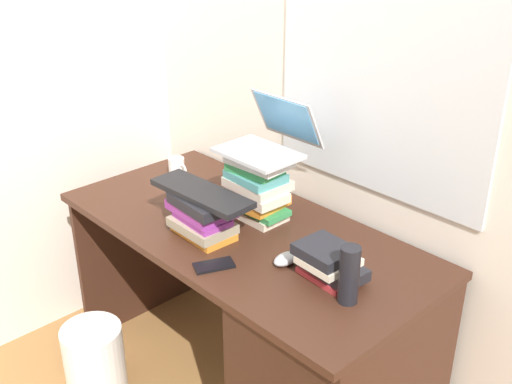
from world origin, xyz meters
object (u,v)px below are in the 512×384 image
at_px(cell_phone, 214,265).
at_px(wastebasket, 94,358).
at_px(book_stack_side, 329,262).
at_px(mug, 177,167).
at_px(book_stack_tall, 258,186).
at_px(computer_mouse, 286,259).
at_px(water_bottle, 349,275).
at_px(book_stack_keyboard_riser, 202,215).
at_px(desk, 311,355).
at_px(laptop, 270,138).
at_px(keyboard, 202,193).

height_order(cell_phone, wastebasket, cell_phone).
relative_size(book_stack_side, cell_phone, 1.78).
height_order(mug, cell_phone, mug).
relative_size(book_stack_tall, computer_mouse, 2.55).
bearing_deg(book_stack_side, mug, 172.58).
bearing_deg(water_bottle, book_stack_keyboard_riser, -174.36).
relative_size(mug, wastebasket, 0.35).
distance_m(desk, laptop, 0.80).
bearing_deg(computer_mouse, book_stack_keyboard_riser, -167.02).
relative_size(book_stack_keyboard_riser, laptop, 0.87).
distance_m(keyboard, mug, 0.56).
bearing_deg(book_stack_side, book_stack_tall, 165.43).
relative_size(desk, book_stack_keyboard_riser, 5.63).
bearing_deg(computer_mouse, water_bottle, -3.73).
distance_m(computer_mouse, water_bottle, 0.29).
height_order(laptop, wastebasket, laptop).
bearing_deg(desk, wastebasket, -151.90).
xyz_separation_m(book_stack_tall, book_stack_keyboard_riser, (-0.04, -0.24, -0.06)).
relative_size(desk, book_stack_side, 6.19).
xyz_separation_m(book_stack_tall, laptop, (0.00, 0.06, 0.18)).
distance_m(book_stack_side, keyboard, 0.53).
xyz_separation_m(desk, laptop, (-0.41, 0.19, 0.66)).
xyz_separation_m(book_stack_side, keyboard, (-0.51, -0.11, 0.11)).
bearing_deg(mug, book_stack_tall, -0.99).
bearing_deg(laptop, book_stack_tall, -92.18).
relative_size(laptop, wastebasket, 1.01).
height_order(desk, book_stack_side, book_stack_side).
bearing_deg(book_stack_side, water_bottle, -24.36).
bearing_deg(cell_phone, book_stack_side, 60.46).
height_order(book_stack_tall, keyboard, book_stack_tall).
relative_size(book_stack_side, computer_mouse, 2.33).
bearing_deg(keyboard, book_stack_keyboard_riser, -51.85).
distance_m(desk, book_stack_side, 0.41).
bearing_deg(book_stack_tall, desk, -17.47).
height_order(computer_mouse, wastebasket, computer_mouse).
height_order(laptop, keyboard, laptop).
xyz_separation_m(desk, keyboard, (-0.46, -0.11, 0.52)).
xyz_separation_m(book_stack_side, water_bottle, (0.13, -0.06, 0.04)).
relative_size(book_stack_keyboard_riser, wastebasket, 0.88).
height_order(book_stack_tall, laptop, laptop).
bearing_deg(book_stack_keyboard_riser, keyboard, 130.73).
relative_size(desk, keyboard, 3.57).
distance_m(book_stack_keyboard_riser, computer_mouse, 0.36).
relative_size(book_stack_tall, keyboard, 0.63).
bearing_deg(computer_mouse, cell_phone, -128.51).
height_order(desk, wastebasket, desk).
height_order(book_stack_tall, book_stack_side, book_stack_tall).
distance_m(cell_phone, wastebasket, 0.86).
xyz_separation_m(laptop, keyboard, (-0.05, -0.30, -0.15)).
bearing_deg(water_bottle, keyboard, -174.86).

